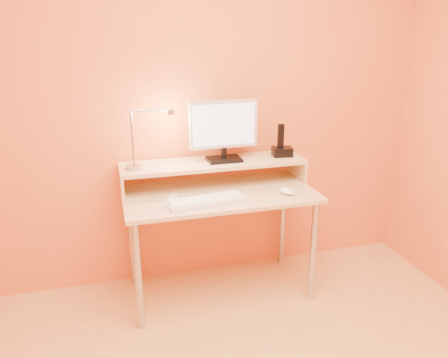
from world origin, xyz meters
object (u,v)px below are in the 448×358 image
object	(u,v)px
lamp_base	(134,167)
remote_control	(172,201)
keyboard	(207,201)
mouse	(286,191)
monitor_panel	(224,124)
phone_dock	(282,152)

from	to	relation	value
lamp_base	remote_control	world-z (taller)	lamp_base
keyboard	mouse	bearing A→B (deg)	-4.88
monitor_panel	mouse	distance (m)	0.58
lamp_base	keyboard	xyz separation A→B (m)	(0.39, -0.28, -0.16)
monitor_panel	phone_dock	distance (m)	0.46
monitor_panel	remote_control	world-z (taller)	monitor_panel
monitor_panel	phone_dock	bearing A→B (deg)	-3.15
monitor_panel	mouse	bearing A→B (deg)	-44.61
mouse	remote_control	world-z (taller)	mouse
mouse	monitor_panel	bearing A→B (deg)	119.37
mouse	remote_control	size ratio (longest dim) A/B	0.58
monitor_panel	phone_dock	world-z (taller)	monitor_panel
keyboard	remote_control	size ratio (longest dim) A/B	2.34
mouse	remote_control	bearing A→B (deg)	157.72
monitor_panel	remote_control	distance (m)	0.60
phone_dock	mouse	bearing A→B (deg)	-97.54
keyboard	mouse	xyz separation A→B (m)	(0.51, 0.02, 0.01)
remote_control	mouse	bearing A→B (deg)	18.53
phone_dock	monitor_panel	bearing A→B (deg)	-172.55
keyboard	remote_control	distance (m)	0.21
keyboard	remote_control	world-z (taller)	keyboard
monitor_panel	mouse	xyz separation A→B (m)	(0.32, -0.30, -0.38)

